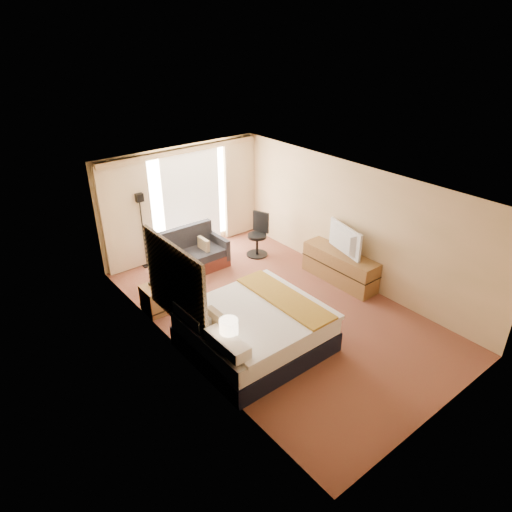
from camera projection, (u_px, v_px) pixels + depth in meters
floor at (276, 310)px, 9.09m from camera, size 4.20×7.00×0.02m
ceiling at (279, 185)px, 7.88m from camera, size 4.20×7.00×0.02m
wall_back at (181, 200)px, 10.91m from camera, size 4.20×0.02×2.60m
wall_front at (450, 345)px, 6.06m from camera, size 4.20×0.02×2.60m
wall_left at (179, 289)px, 7.32m from camera, size 0.02×7.00×2.60m
wall_right at (352, 224)px, 9.65m from camera, size 0.02×7.00×2.60m
headboard at (175, 284)px, 7.49m from camera, size 0.06×1.85×1.50m
nightstand_left at (230, 367)px, 7.20m from camera, size 0.45×0.52×0.55m
nightstand_right at (156, 299)px, 8.93m from camera, size 0.45×0.52×0.55m
media_dresser at (340, 267)px, 9.94m from camera, size 0.50×1.80×0.70m
window at (191, 197)px, 11.02m from camera, size 2.30×0.02×2.30m
curtains at (183, 197)px, 10.78m from camera, size 4.12×0.19×2.56m
bed at (255, 329)px, 7.87m from camera, size 2.23×2.04×1.08m
loveseat at (192, 256)px, 10.45m from camera, size 1.54×0.83×0.96m
floor_lamp at (141, 216)px, 10.15m from camera, size 0.23×0.23×1.78m
desk_chair at (258, 236)px, 11.03m from camera, size 0.53×0.53×1.07m
lamp_left at (229, 327)px, 6.87m from camera, size 0.29×0.29×0.61m
lamp_right at (155, 268)px, 8.57m from camera, size 0.27×0.27×0.56m
tissue_box at (233, 351)px, 7.01m from camera, size 0.17×0.17×0.12m
telephone at (154, 283)px, 8.87m from camera, size 0.18×0.15×0.07m
television at (341, 240)px, 9.61m from camera, size 0.39×1.08×0.62m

